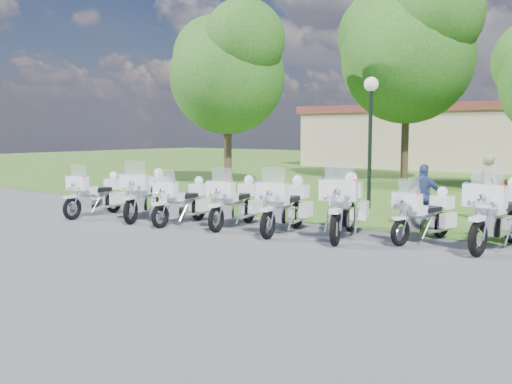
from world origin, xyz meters
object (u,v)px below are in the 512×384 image
Objects in this scene: motorcycle_3 at (236,201)px; motorcycle_4 at (286,205)px; bystander_a at (489,188)px; bystander_c at (424,197)px; motorcycle_5 at (345,205)px; motorcycle_6 at (425,214)px; lamp_post at (371,109)px; motorcycle_1 at (147,194)px; motorcycle_2 at (183,200)px; motorcycle_7 at (500,213)px; motorcycle_0 at (97,194)px.

motorcycle_4 reaches higher than motorcycle_3.
bystander_a is 2.41m from bystander_c.
motorcycle_6 is at bearing -176.70° from motorcycle_5.
motorcycle_5 is at bearing -69.84° from lamp_post.
motorcycle_2 is (1.37, 0.01, -0.08)m from motorcycle_1.
motorcycle_4 is 3.19m from motorcycle_6.
motorcycle_7 is 6.65m from lamp_post.
motorcycle_6 is 1.67m from bystander_c.
motorcycle_5 is 5.53m from lamp_post.
motorcycle_7 is 1.64× the size of bystander_c.
bystander_a reaches higher than motorcycle_2.
bystander_a is (1.91, 4.42, 0.17)m from motorcycle_5.
motorcycle_1 is at bearing -171.32° from motorcycle_0.
lamp_post is (3.92, 5.56, 2.38)m from motorcycle_1.
motorcycle_5 is (1.41, 0.31, 0.06)m from motorcycle_4.
lamp_post is 2.54× the size of bystander_c.
motorcycle_6 is at bearing -50.41° from lamp_post.
motorcycle_4 is at bearing 172.82° from motorcycle_3.
motorcycle_5 reaches higher than motorcycle_1.
motorcycle_1 is at bearing 21.56° from bystander_c.
motorcycle_7 is at bearing -177.15° from motorcycle_4.
bystander_a reaches higher than motorcycle_6.
motorcycle_1 is 0.97× the size of motorcycle_4.
motorcycle_1 is 0.91× the size of motorcycle_5.
motorcycle_1 is at bearing -0.59° from motorcycle_3.
motorcycle_7 is (3.13, 0.81, 0.00)m from motorcycle_5.
motorcycle_5 is (4.28, 0.85, 0.12)m from motorcycle_2.
motorcycle_1 is 7.43m from motorcycle_6.
motorcycle_4 is at bearing 88.54° from bystander_a.
motorcycle_1 is 1.44× the size of bystander_c.
lamp_post is at bearing 29.13° from bystander_a.
motorcycle_4 reaches higher than motorcycle_2.
motorcycle_0 is at bearing 20.08° from bystander_c.
lamp_post reaches higher than motorcycle_7.
lamp_post reaches higher than bystander_a.
lamp_post is 4.25m from bystander_a.
bystander_c is (8.24, 3.52, 0.17)m from motorcycle_0.
lamp_post reaches higher than motorcycle_6.
motorcycle_2 is at bearing 74.01° from bystander_a.
motorcycle_5 is 1.22× the size of motorcycle_6.
motorcycle_3 is 4.66m from bystander_c.
bystander_c is (-0.63, 1.53, 0.21)m from motorcycle_6.
motorcycle_1 is at bearing -125.21° from lamp_post.
motorcycle_7 is at bearing -38.73° from lamp_post.
bystander_a is at bearing -132.08° from motorcycle_5.
motorcycle_3 is 1.26× the size of bystander_a.
motorcycle_0 is at bearing 2.04° from motorcycle_3.
motorcycle_2 is at bearing 8.00° from motorcycle_3.
lamp_post is (5.52, 6.04, 2.44)m from motorcycle_0.
motorcycle_0 is 0.94× the size of motorcycle_4.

